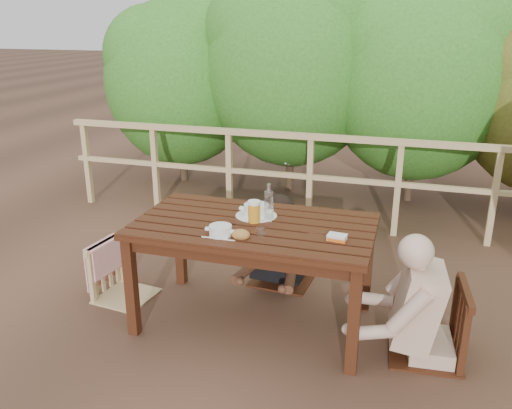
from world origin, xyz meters
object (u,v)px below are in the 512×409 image
(table, at_px, (254,274))
(chair_far, at_px, (284,226))
(beer_glass, at_px, (254,213))
(tumbler, at_px, (261,233))
(butter_tub, at_px, (337,238))
(soup_far, at_px, (256,211))
(diner_right, at_px, (440,259))
(bottle, at_px, (269,202))
(bread_roll, at_px, (241,235))
(chair_left, at_px, (122,249))
(chair_right, at_px, (432,289))
(soup_near, at_px, (221,231))
(woman, at_px, (284,212))

(table, xyz_separation_m, chair_far, (0.04, 0.70, 0.11))
(beer_glass, height_order, tumbler, beer_glass)
(chair_far, xyz_separation_m, butter_tub, (0.56, -0.83, 0.30))
(soup_far, bearing_deg, diner_right, -8.93)
(soup_far, bearing_deg, bottle, -17.21)
(soup_far, relative_size, butter_tub, 2.47)
(beer_glass, bearing_deg, butter_tub, -14.12)
(bread_roll, height_order, tumbler, bread_roll)
(chair_left, height_order, chair_right, chair_right)
(bread_roll, bearing_deg, tumbler, 27.54)
(tumbler, bearing_deg, beer_glass, 116.94)
(bread_roll, bearing_deg, soup_near, -179.64)
(table, distance_m, soup_far, 0.46)
(chair_right, relative_size, beer_glass, 5.69)
(table, bearing_deg, chair_left, 177.83)
(diner_right, relative_size, soup_near, 5.54)
(bottle, distance_m, butter_tub, 0.59)
(chair_right, height_order, bread_roll, chair_right)
(table, distance_m, soup_near, 0.53)
(soup_near, bearing_deg, butter_tub, 10.91)
(woman, relative_size, tumbler, 17.44)
(bottle, bearing_deg, soup_near, -119.30)
(soup_near, xyz_separation_m, bread_roll, (0.14, 0.00, -0.01))
(bread_roll, xyz_separation_m, beer_glass, (-0.00, 0.29, 0.05))
(chair_left, xyz_separation_m, bottle, (1.16, 0.07, 0.48))
(chair_far, bearing_deg, beer_glass, -89.78)
(chair_far, relative_size, bread_roll, 8.06)
(butter_tub, bearing_deg, chair_right, 13.82)
(chair_left, bearing_deg, beer_glass, -84.30)
(chair_left, relative_size, bottle, 3.14)
(butter_tub, bearing_deg, soup_near, -162.53)
(table, relative_size, chair_left, 1.94)
(chair_far, height_order, soup_near, chair_far)
(chair_left, bearing_deg, soup_near, -101.68)
(butter_tub, bearing_deg, table, 174.06)
(bread_roll, height_order, butter_tub, bread_roll)
(bottle, bearing_deg, chair_left, -176.46)
(soup_near, relative_size, beer_glass, 1.49)
(table, height_order, butter_tub, butter_tub)
(table, height_order, woman, woman)
(chair_right, height_order, woman, woman)
(soup_far, xyz_separation_m, bottle, (0.10, -0.03, 0.09))
(chair_right, bearing_deg, woman, -128.17)
(table, relative_size, bottle, 6.11)
(woman, xyz_separation_m, bottle, (0.03, -0.61, 0.29))
(soup_far, height_order, tumbler, soup_far)
(chair_far, xyz_separation_m, soup_far, (-0.07, -0.56, 0.32))
(woman, xyz_separation_m, bread_roll, (-0.05, -1.00, 0.19))
(tumbler, bearing_deg, bottle, 96.76)
(tumbler, bearing_deg, table, 117.94)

